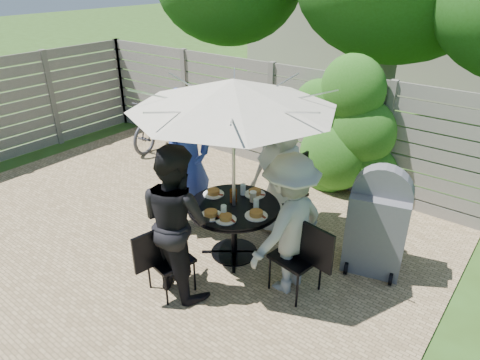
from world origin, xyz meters
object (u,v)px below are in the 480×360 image
Objects in this scene: person_left at (188,164)px; person_right at (289,225)px; plate_front at (211,214)px; glass_front at (224,211)px; glass_back at (243,189)px; chair_right at (296,271)px; plate_extra at (226,218)px; chair_back at (285,206)px; person_front at (177,221)px; plate_back at (255,193)px; glass_right at (256,204)px; chair_left at (185,209)px; bicycle at (164,122)px; patio_table at (234,220)px; chair_front at (170,272)px; person_back at (280,173)px; plate_left at (214,193)px; coffee_cup at (253,197)px; syrup_jug at (233,196)px; bbq_grill at (377,224)px; umbrella at (233,94)px; plate_right at (256,214)px.

person_left is 1.21× the size of person_right.
plate_front is 1.86× the size of glass_front.
plate_front is at bearing -87.70° from glass_back.
plate_extra is at bearing 22.78° from chair_right.
person_right reaches higher than glass_front.
person_right is (0.70, -1.06, 0.51)m from chair_back.
person_front is at bearing 42.57° from chair_right.
plate_front is at bearing -66.55° from person_right.
plate_back is at bearing 92.30° from glass_front.
person_front reaches higher than glass_right.
chair_left is 0.46× the size of bicycle.
person_left is at bearing 172.69° from patio_table.
bicycle is (-3.36, 2.39, -0.25)m from plate_front.
person_right is at bearing -36.65° from chair_front.
person_back is 11.97× the size of glass_right.
person_right is at bearing 12.39° from glass_front.
person_right is 6.15× the size of plate_left.
plate_front is 0.59m from coffee_cup.
chair_back is 1.88m from person_front.
chair_left is (-0.96, 0.12, -0.24)m from patio_table.
patio_table is 8.61× the size of glass_front.
chair_right reaches higher than glass_back.
syrup_jug reaches higher than coffee_cup.
person_left is 1.46m from chair_front.
syrup_jug is (-0.01, 0.41, 0.06)m from plate_front.
person_front is at bearing -148.37° from bbq_grill.
person_back is at bearing 82.69° from umbrella.
chair_right reaches higher than glass_right.
plate_front is at bearing -0.78° from chair_back.
plate_front is 0.63m from glass_back.
plate_left is 0.63m from glass_right.
chair_back is 1.14× the size of chair_front.
person_back is (0.11, 0.82, -1.20)m from umbrella.
glass_back is 1.00× the size of glass_right.
umbrella is 1.48× the size of person_front.
chair_left is 1.05m from syrup_jug.
bbq_grill is at bearing 153.01° from person_right.
umbrella reaches higher than plate_back.
chair_right is at bearing -139.34° from person_front.
bicycle is at bearing 151.04° from plate_right.
person_front is (-0.11, -0.82, 0.36)m from patio_table.
glass_back is 0.11× the size of bbq_grill.
umbrella is 1.35m from plate_left.
person_front reaches higher than plate_front.
person_front is at bearing -91.81° from glass_back.
glass_front is at bearing -87.70° from plate_back.
chair_front is (-0.25, -1.92, -0.04)m from chair_back.
glass_front reaches higher than plate_right.
plate_back is at bearing -113.45° from person_right.
bbq_grill is (0.49, 0.93, 0.32)m from chair_right.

